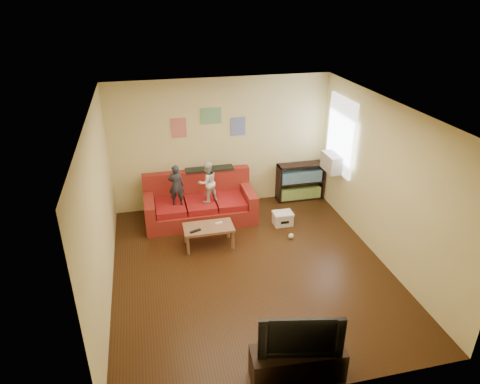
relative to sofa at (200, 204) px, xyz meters
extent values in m
cube|color=#381F0D|center=(0.58, -1.91, -0.33)|extent=(4.50, 5.00, 0.01)
cube|color=white|center=(0.58, -1.91, 2.38)|extent=(4.50, 5.00, 0.01)
cube|color=beige|center=(0.58, 0.60, 1.03)|extent=(4.50, 0.01, 2.70)
cube|color=beige|center=(0.58, -4.41, 1.03)|extent=(4.50, 0.01, 2.70)
cube|color=beige|center=(-1.68, -1.91, 1.03)|extent=(0.01, 5.00, 2.70)
cube|color=beige|center=(2.83, -1.91, 1.03)|extent=(0.01, 5.00, 2.70)
cube|color=maroon|center=(0.00, -0.07, -0.16)|extent=(2.17, 0.98, 0.33)
cube|color=maroon|center=(0.00, 0.32, 0.30)|extent=(2.17, 0.20, 0.60)
cube|color=maroon|center=(-0.99, -0.07, 0.14)|extent=(0.20, 0.98, 0.27)
cube|color=maroon|center=(0.98, -0.07, 0.14)|extent=(0.20, 0.98, 0.27)
cube|color=maroon|center=(-0.59, -0.15, 0.07)|extent=(0.56, 0.74, 0.13)
cube|color=maroon|center=(0.00, -0.15, 0.07)|extent=(0.56, 0.74, 0.13)
cube|color=maroon|center=(0.59, -0.15, 0.07)|extent=(0.56, 0.74, 0.13)
cube|color=black|center=(0.27, 0.32, 0.61)|extent=(0.98, 0.24, 0.04)
imported|color=#242834|center=(-0.45, -0.17, 0.55)|extent=(0.32, 0.24, 0.82)
imported|color=silver|center=(0.15, -0.17, 0.55)|extent=(0.49, 0.44, 0.83)
cube|color=#895D44|center=(0.01, -1.05, 0.06)|extent=(0.89, 0.49, 0.04)
cylinder|color=#895D44|center=(-0.39, -1.25, -0.14)|extent=(0.05, 0.05, 0.36)
cylinder|color=#895D44|center=(0.41, -1.25, -0.14)|extent=(0.05, 0.05, 0.36)
cylinder|color=#895D44|center=(-0.39, -0.85, -0.14)|extent=(0.05, 0.05, 0.36)
cylinder|color=#895D44|center=(0.41, -0.85, -0.14)|extent=(0.05, 0.05, 0.36)
cube|color=black|center=(-0.24, -1.17, 0.09)|extent=(0.21, 0.12, 0.02)
cube|color=white|center=(0.21, -1.00, 0.10)|extent=(0.14, 0.06, 0.03)
cube|color=black|center=(1.78, 0.39, 0.09)|extent=(0.03, 0.31, 0.82)
cube|color=black|center=(2.78, 0.39, 0.09)|extent=(0.03, 0.31, 0.82)
cube|color=black|center=(2.28, 0.39, -0.30)|extent=(1.03, 0.31, 0.03)
cube|color=black|center=(2.28, 0.39, 0.49)|extent=(1.03, 0.31, 0.03)
cube|color=black|center=(2.28, 0.39, 0.09)|extent=(0.97, 0.31, 0.03)
cube|color=olive|center=(2.28, 0.39, -0.17)|extent=(0.90, 0.26, 0.25)
cube|color=#3F688C|center=(2.28, 0.39, 0.23)|extent=(0.90, 0.26, 0.25)
cube|color=white|center=(2.80, -0.26, 1.32)|extent=(0.04, 1.08, 1.48)
cube|color=#B7B2A3|center=(2.68, -0.26, 0.76)|extent=(0.28, 0.55, 0.35)
cube|color=#D87266|center=(-0.27, 0.58, 1.43)|extent=(0.30, 0.01, 0.40)
cube|color=#72B27F|center=(0.38, 0.58, 1.63)|extent=(0.42, 0.01, 0.32)
cube|color=#727FCC|center=(0.93, 0.58, 1.38)|extent=(0.30, 0.01, 0.38)
cube|color=white|center=(1.56, -0.62, -0.21)|extent=(0.36, 0.27, 0.22)
cube|color=white|center=(1.56, -0.62, -0.08)|extent=(0.38, 0.29, 0.05)
cube|color=black|center=(1.56, -0.76, -0.20)|extent=(0.16, 0.00, 0.05)
cube|color=black|center=(0.58, -4.16, -0.11)|extent=(1.15, 0.45, 0.42)
imported|color=black|center=(0.58, -4.16, 0.38)|extent=(0.99, 0.32, 0.56)
sphere|color=#EAEBCF|center=(1.55, -1.16, -0.27)|extent=(0.13, 0.13, 0.10)
camera|label=1|loc=(-0.93, -7.61, 3.97)|focal=32.00mm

